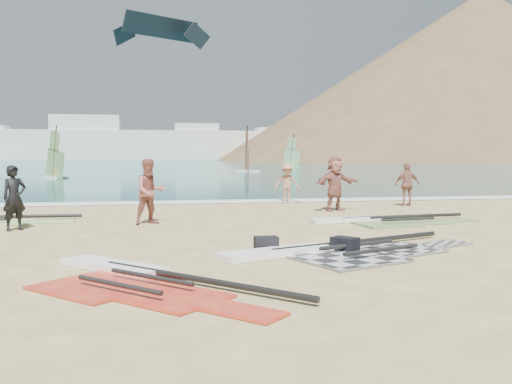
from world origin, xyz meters
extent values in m
plane|color=#D2BA7B|center=(0.00, 0.00, 0.00)|extent=(300.00, 300.00, 0.00)
cube|color=#0C525A|center=(0.00, 132.00, 0.00)|extent=(300.00, 240.00, 0.06)
cube|color=white|center=(0.00, 12.30, 0.00)|extent=(300.00, 1.20, 0.04)
cube|color=white|center=(-20.00, 150.00, 4.03)|extent=(160.00, 8.00, 8.00)
cube|color=white|center=(-20.00, 150.00, 6.03)|extent=(18.00, 7.00, 12.00)
cube|color=white|center=(10.00, 150.00, 5.03)|extent=(12.00, 7.00, 10.00)
cube|color=white|center=(35.00, 150.00, 4.53)|extent=(16.00, 7.00, 9.00)
cube|color=white|center=(55.00, 150.00, 5.53)|extent=(10.00, 7.00, 11.00)
cone|color=brown|center=(85.00, 130.00, 0.00)|extent=(143.00, 143.00, 45.00)
cube|color=#242326|center=(1.20, -0.38, 0.02)|extent=(2.44, 2.55, 0.04)
cube|color=#242326|center=(2.71, 0.22, 0.02)|extent=(1.80, 1.74, 0.04)
cube|color=#242326|center=(3.93, 0.70, 0.02)|extent=(1.35, 1.01, 0.04)
cylinder|color=black|center=(2.09, 0.95, 0.10)|extent=(4.36, 1.82, 0.11)
cylinder|color=black|center=(1.73, 0.21, 0.16)|extent=(1.81, 0.79, 0.08)
cylinder|color=black|center=(1.99, -0.45, 0.16)|extent=(1.81, 0.79, 0.08)
cube|color=white|center=(0.02, 0.13, 0.06)|extent=(2.50, 1.51, 0.12)
cube|color=#89D434|center=(-6.49, 6.58, 0.02)|extent=(1.37, 1.27, 0.04)
cube|color=#89D434|center=(-5.23, 6.57, 0.02)|extent=(1.17, 0.59, 0.04)
cylinder|color=black|center=(-6.78, 7.45, 0.10)|extent=(4.46, 0.15, 0.11)
cube|color=orange|center=(4.07, 4.42, 0.02)|extent=(1.79, 1.94, 0.04)
cube|color=orange|center=(5.48, 4.58, 0.02)|extent=(1.36, 1.29, 0.04)
cube|color=orange|center=(6.62, 4.71, 0.02)|extent=(1.12, 0.65, 0.04)
cylinder|color=black|center=(5.12, 5.34, 0.10)|extent=(4.05, 0.57, 0.10)
cylinder|color=black|center=(4.65, 4.79, 0.16)|extent=(1.68, 0.27, 0.07)
cylinder|color=black|center=(4.72, 4.18, 0.16)|extent=(1.68, 0.27, 0.07)
cube|color=white|center=(3.19, 5.11, 0.06)|extent=(2.17, 0.82, 0.12)
cube|color=red|center=(-3.10, -1.88, 0.02)|extent=(2.44, 2.43, 0.04)
cube|color=red|center=(-2.09, -2.92, 0.02)|extent=(1.73, 1.73, 0.04)
cube|color=red|center=(-1.27, -3.77, 0.02)|extent=(1.15, 1.16, 0.04)
cylinder|color=black|center=(-1.69, -2.16, 0.10)|extent=(2.97, 3.07, 0.10)
cylinder|color=black|center=(-2.43, -2.11, 0.16)|extent=(1.25, 1.29, 0.07)
cylinder|color=black|center=(-2.88, -2.55, 0.16)|extent=(1.25, 1.29, 0.07)
cube|color=white|center=(-3.08, -0.72, 0.06)|extent=(1.94, 1.97, 0.12)
cube|color=black|center=(-0.08, 0.64, 0.15)|extent=(0.49, 0.36, 0.31)
cube|color=black|center=(1.50, 0.28, 0.15)|extent=(0.61, 0.63, 0.31)
imported|color=black|center=(-5.95, 4.93, 0.86)|extent=(0.75, 0.70, 1.71)
imported|color=#A2584C|center=(-2.45, 5.66, 0.93)|extent=(1.11, 0.99, 1.87)
imported|color=tan|center=(2.96, 11.50, 0.81)|extent=(1.17, 0.87, 1.61)
imported|color=#9A6254|center=(7.16, 9.43, 0.83)|extent=(0.99, 0.46, 1.65)
imported|color=#A05D53|center=(3.89, 8.22, 0.96)|extent=(1.86, 1.16, 1.91)
cube|color=white|center=(-9.69, 34.87, 0.10)|extent=(2.19, 1.88, 0.13)
cube|color=#FFA612|center=(-9.69, 34.87, 1.19)|extent=(1.71, 2.24, 2.46)
cube|color=#FFA612|center=(-9.69, 34.87, 2.88)|extent=(0.99, 1.28, 1.71)
cylinder|color=black|center=(-9.69, 34.87, 2.13)|extent=(0.54, 0.68, 3.90)
cube|color=white|center=(7.31, 47.61, 0.11)|extent=(2.68, 0.84, 0.16)
cube|color=red|center=(7.31, 47.61, 1.41)|extent=(0.14, 3.27, 2.91)
cube|color=red|center=(7.31, 47.61, 3.40)|extent=(0.10, 1.84, 2.02)
cylinder|color=black|center=(7.31, 47.61, 2.52)|extent=(0.13, 0.92, 4.61)
cube|color=white|center=(15.42, 61.03, 0.10)|extent=(2.49, 1.92, 0.14)
cube|color=#84CE36|center=(15.42, 61.03, 1.31)|extent=(1.65, 2.62, 2.70)
cube|color=#84CE36|center=(15.42, 61.03, 3.17)|extent=(0.95, 1.49, 1.88)
cylinder|color=black|center=(15.42, 61.03, 2.34)|extent=(0.54, 0.78, 4.29)
cube|color=black|center=(-1.39, 44.32, 13.79)|extent=(7.15, 5.08, 1.89)
cube|color=black|center=(-4.22, 42.50, 13.09)|extent=(1.98, 2.09, 2.41)
cube|color=black|center=(1.44, 46.14, 13.09)|extent=(2.64, 1.36, 2.41)
camera|label=1|loc=(-2.39, -10.81, 2.05)|focal=40.00mm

